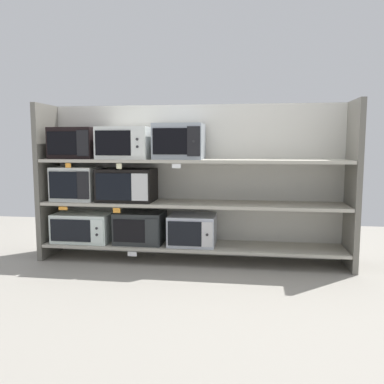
% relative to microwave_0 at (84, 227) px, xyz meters
% --- Properties ---
extents(ground, '(6.91, 6.00, 0.02)m').
position_rel_microwave_0_xyz_m(ground, '(1.11, -1.00, -0.32)').
color(ground, gray).
extents(back_panel, '(3.11, 0.04, 1.54)m').
position_rel_microwave_0_xyz_m(back_panel, '(1.11, 0.25, 0.46)').
color(back_panel, beige).
rests_on(back_panel, ground).
extents(upright_left, '(0.05, 0.45, 1.54)m').
position_rel_microwave_0_xyz_m(upright_left, '(-0.38, 0.00, 0.46)').
color(upright_left, '#68645B').
rests_on(upright_left, ground).
extents(upright_right, '(0.05, 0.45, 1.54)m').
position_rel_microwave_0_xyz_m(upright_right, '(2.59, 0.00, 0.46)').
color(upright_right, '#68645B').
rests_on(upright_right, ground).
extents(shelf_0, '(2.91, 0.45, 0.03)m').
position_rel_microwave_0_xyz_m(shelf_0, '(1.11, 0.00, -0.16)').
color(shelf_0, '#ADA899').
rests_on(shelf_0, ground).
extents(microwave_0, '(0.57, 0.40, 0.28)m').
position_rel_microwave_0_xyz_m(microwave_0, '(0.00, 0.00, 0.00)').
color(microwave_0, silver).
rests_on(microwave_0, shelf_0).
extents(microwave_1, '(0.47, 0.37, 0.31)m').
position_rel_microwave_0_xyz_m(microwave_1, '(0.59, 0.00, 0.01)').
color(microwave_1, '#292D2E').
rests_on(microwave_1, shelf_0).
extents(microwave_2, '(0.45, 0.39, 0.29)m').
position_rel_microwave_0_xyz_m(microwave_2, '(1.11, -0.00, 0.00)').
color(microwave_2, '#B0B6C3').
rests_on(microwave_2, shelf_0).
extents(price_tag_0, '(0.09, 0.00, 0.04)m').
position_rel_microwave_0_xyz_m(price_tag_0, '(0.57, -0.23, -0.20)').
color(price_tag_0, white).
extents(shelf_1, '(2.91, 0.45, 0.03)m').
position_rel_microwave_0_xyz_m(shelf_1, '(1.11, 0.00, 0.26)').
color(shelf_1, '#ADA899').
extents(microwave_3, '(0.43, 0.34, 0.33)m').
position_rel_microwave_0_xyz_m(microwave_3, '(-0.07, -0.00, 0.44)').
color(microwave_3, white).
rests_on(microwave_3, shelf_1).
extents(microwave_4, '(0.54, 0.39, 0.32)m').
position_rel_microwave_0_xyz_m(microwave_4, '(0.46, -0.00, 0.43)').
color(microwave_4, black).
rests_on(microwave_4, shelf_1).
extents(price_tag_1, '(0.09, 0.00, 0.03)m').
position_rel_microwave_0_xyz_m(price_tag_1, '(-0.11, -0.23, 0.22)').
color(price_tag_1, orange).
extents(price_tag_2, '(0.07, 0.00, 0.05)m').
position_rel_microwave_0_xyz_m(price_tag_2, '(0.42, -0.23, 0.22)').
color(price_tag_2, orange).
extents(shelf_2, '(2.91, 0.45, 0.03)m').
position_rel_microwave_0_xyz_m(shelf_2, '(1.11, 0.00, 0.68)').
color(shelf_2, '#ADA899').
extents(microwave_5, '(0.44, 0.36, 0.31)m').
position_rel_microwave_0_xyz_m(microwave_5, '(-0.07, 0.00, 0.84)').
color(microwave_5, black).
rests_on(microwave_5, shelf_2).
extents(microwave_6, '(0.50, 0.43, 0.31)m').
position_rel_microwave_0_xyz_m(microwave_6, '(0.45, 0.00, 0.84)').
color(microwave_6, silver).
rests_on(microwave_6, shelf_2).
extents(microwave_7, '(0.47, 0.40, 0.34)m').
position_rel_microwave_0_xyz_m(microwave_7, '(0.99, 0.00, 0.86)').
color(microwave_7, '#9AA3AC').
rests_on(microwave_7, shelf_2).
extents(price_tag_3, '(0.06, 0.00, 0.04)m').
position_rel_microwave_0_xyz_m(price_tag_3, '(-0.04, -0.23, 0.63)').
color(price_tag_3, orange).
extents(price_tag_4, '(0.05, 0.00, 0.05)m').
position_rel_microwave_0_xyz_m(price_tag_4, '(0.46, -0.23, 0.63)').
color(price_tag_4, beige).
extents(price_tag_5, '(0.08, 0.00, 0.04)m').
position_rel_microwave_0_xyz_m(price_tag_5, '(1.00, -0.23, 0.64)').
color(price_tag_5, white).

